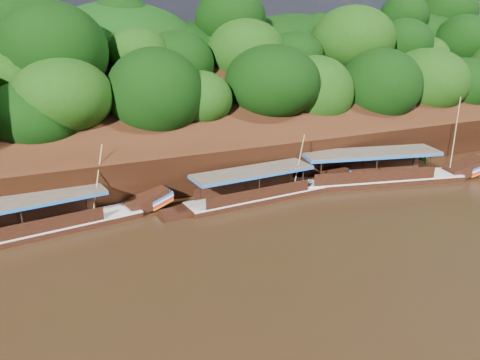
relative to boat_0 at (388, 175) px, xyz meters
The scene contains 6 objects.
ground 14.26m from the boat_0, 154.05° to the right, with size 160.00×160.00×0.00m, color black.
riverbank 20.93m from the boat_0, 127.85° to the left, with size 120.00×30.06×19.40m.
boat_0 is the anchor object (origin of this frame).
boat_1 10.47m from the boat_0, behind, with size 13.65×2.93×5.11m.
boat_2 25.58m from the boat_0, behind, with size 15.41×4.05×5.52m.
reeds 17.29m from the boat_0, 169.68° to the left, with size 49.65×2.38×2.01m.
Camera 1 is at (-13.30, -21.14, 12.33)m, focal length 35.00 mm.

